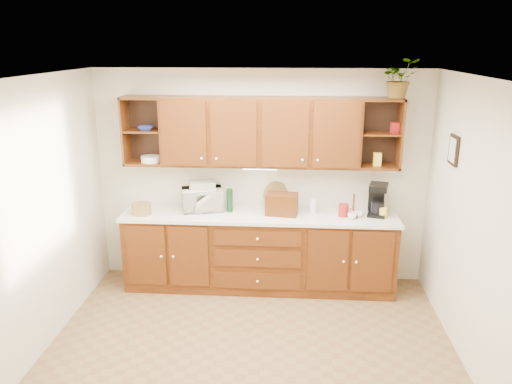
# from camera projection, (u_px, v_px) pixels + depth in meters

# --- Properties ---
(floor) EXTENTS (4.00, 4.00, 0.00)m
(floor) POSITION_uv_depth(u_px,v_px,m) (250.00, 356.00, 4.78)
(floor) COLOR brown
(floor) RESTS_ON ground
(ceiling) EXTENTS (4.00, 4.00, 0.00)m
(ceiling) POSITION_uv_depth(u_px,v_px,m) (248.00, 78.00, 4.03)
(ceiling) COLOR white
(ceiling) RESTS_ON back_wall
(back_wall) EXTENTS (4.00, 0.00, 4.00)m
(back_wall) POSITION_uv_depth(u_px,v_px,m) (261.00, 178.00, 6.08)
(back_wall) COLOR beige
(back_wall) RESTS_ON floor
(left_wall) EXTENTS (0.00, 3.50, 3.50)m
(left_wall) POSITION_uv_depth(u_px,v_px,m) (30.00, 223.00, 4.54)
(left_wall) COLOR beige
(left_wall) RESTS_ON floor
(right_wall) EXTENTS (0.00, 3.50, 3.50)m
(right_wall) POSITION_uv_depth(u_px,v_px,m) (481.00, 235.00, 4.27)
(right_wall) COLOR beige
(right_wall) RESTS_ON floor
(base_cabinets) EXTENTS (3.20, 0.60, 0.90)m
(base_cabinets) POSITION_uv_depth(u_px,v_px,m) (259.00, 252.00, 6.03)
(base_cabinets) COLOR #331705
(base_cabinets) RESTS_ON floor
(countertop) EXTENTS (3.24, 0.64, 0.04)m
(countertop) POSITION_uv_depth(u_px,v_px,m) (259.00, 215.00, 5.89)
(countertop) COLOR white
(countertop) RESTS_ON base_cabinets
(upper_cabinets) EXTENTS (3.20, 0.33, 0.80)m
(upper_cabinets) POSITION_uv_depth(u_px,v_px,m) (261.00, 132.00, 5.75)
(upper_cabinets) COLOR #331705
(upper_cabinets) RESTS_ON back_wall
(undercabinet_light) EXTENTS (0.40, 0.05, 0.02)m
(undercabinet_light) POSITION_uv_depth(u_px,v_px,m) (260.00, 168.00, 5.82)
(undercabinet_light) COLOR white
(undercabinet_light) RESTS_ON upper_cabinets
(framed_picture) EXTENTS (0.03, 0.24, 0.30)m
(framed_picture) POSITION_uv_depth(u_px,v_px,m) (454.00, 150.00, 4.97)
(framed_picture) COLOR black
(framed_picture) RESTS_ON right_wall
(wicker_basket) EXTENTS (0.30, 0.30, 0.13)m
(wicker_basket) POSITION_uv_depth(u_px,v_px,m) (141.00, 209.00, 5.86)
(wicker_basket) COLOR olive
(wicker_basket) RESTS_ON countertop
(microwave) EXTENTS (0.55, 0.44, 0.27)m
(microwave) POSITION_uv_depth(u_px,v_px,m) (202.00, 199.00, 5.99)
(microwave) COLOR beige
(microwave) RESTS_ON countertop
(towel_stack) EXTENTS (0.34, 0.29, 0.09)m
(towel_stack) POSITION_uv_depth(u_px,v_px,m) (202.00, 185.00, 5.94)
(towel_stack) COLOR #F0E371
(towel_stack) RESTS_ON microwave
(wine_bottle) EXTENTS (0.10, 0.10, 0.28)m
(wine_bottle) POSITION_uv_depth(u_px,v_px,m) (230.00, 200.00, 5.93)
(wine_bottle) COLOR black
(wine_bottle) RESTS_ON countertop
(woven_tray) EXTENTS (0.33, 0.21, 0.32)m
(woven_tray) POSITION_uv_depth(u_px,v_px,m) (276.00, 207.00, 6.11)
(woven_tray) COLOR olive
(woven_tray) RESTS_ON countertop
(bread_box) EXTENTS (0.39, 0.27, 0.25)m
(bread_box) POSITION_uv_depth(u_px,v_px,m) (282.00, 204.00, 5.83)
(bread_box) COLOR #331705
(bread_box) RESTS_ON countertop
(mug_tree) EXTENTS (0.25, 0.25, 0.28)m
(mug_tree) POSITION_uv_depth(u_px,v_px,m) (353.00, 214.00, 5.76)
(mug_tree) COLOR #331705
(mug_tree) RESTS_ON countertop
(canister_red) EXTENTS (0.13, 0.13, 0.15)m
(canister_red) POSITION_uv_depth(u_px,v_px,m) (343.00, 210.00, 5.78)
(canister_red) COLOR maroon
(canister_red) RESTS_ON countertop
(canister_white) EXTENTS (0.09, 0.09, 0.17)m
(canister_white) POSITION_uv_depth(u_px,v_px,m) (313.00, 206.00, 5.88)
(canister_white) COLOR white
(canister_white) RESTS_ON countertop
(canister_yellow) EXTENTS (0.11, 0.11, 0.12)m
(canister_yellow) POSITION_uv_depth(u_px,v_px,m) (383.00, 213.00, 5.74)
(canister_yellow) COLOR yellow
(canister_yellow) RESTS_ON countertop
(coffee_maker) EXTENTS (0.26, 0.30, 0.38)m
(coffee_maker) POSITION_uv_depth(u_px,v_px,m) (377.00, 200.00, 5.81)
(coffee_maker) COLOR black
(coffee_maker) RESTS_ON countertop
(bowl_stack) EXTENTS (0.22, 0.22, 0.05)m
(bowl_stack) POSITION_uv_depth(u_px,v_px,m) (146.00, 128.00, 5.79)
(bowl_stack) COLOR navy
(bowl_stack) RESTS_ON upper_cabinets
(plate_stack) EXTENTS (0.25, 0.25, 0.07)m
(plate_stack) POSITION_uv_depth(u_px,v_px,m) (151.00, 159.00, 5.91)
(plate_stack) COLOR white
(plate_stack) RESTS_ON upper_cabinets
(pantry_box_yellow) EXTENTS (0.09, 0.07, 0.15)m
(pantry_box_yellow) POSITION_uv_depth(u_px,v_px,m) (377.00, 159.00, 5.71)
(pantry_box_yellow) COLOR yellow
(pantry_box_yellow) RESTS_ON upper_cabinets
(pantry_box_red) EXTENTS (0.10, 0.09, 0.12)m
(pantry_box_red) POSITION_uv_depth(u_px,v_px,m) (395.00, 128.00, 5.60)
(pantry_box_red) COLOR maroon
(pantry_box_red) RESTS_ON upper_cabinets
(potted_plant) EXTENTS (0.45, 0.41, 0.43)m
(potted_plant) POSITION_uv_depth(u_px,v_px,m) (399.00, 78.00, 5.42)
(potted_plant) COLOR #999999
(potted_plant) RESTS_ON upper_cabinets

